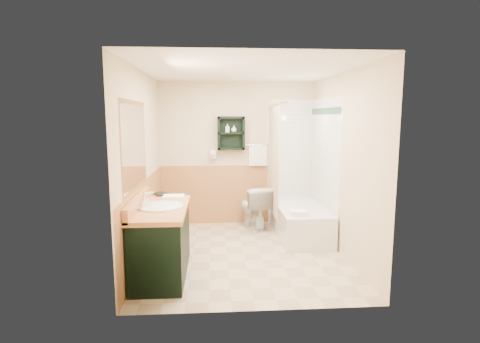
% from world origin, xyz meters
% --- Properties ---
extents(floor, '(3.00, 3.00, 0.00)m').
position_xyz_m(floor, '(0.00, 0.00, 0.00)').
color(floor, beige).
rests_on(floor, ground).
extents(back_wall, '(2.60, 0.04, 2.40)m').
position_xyz_m(back_wall, '(0.00, 1.52, 1.20)').
color(back_wall, beige).
rests_on(back_wall, ground).
extents(left_wall, '(0.04, 3.00, 2.40)m').
position_xyz_m(left_wall, '(-1.32, 0.00, 1.20)').
color(left_wall, beige).
rests_on(left_wall, ground).
extents(right_wall, '(0.04, 3.00, 2.40)m').
position_xyz_m(right_wall, '(1.32, 0.00, 1.20)').
color(right_wall, beige).
rests_on(right_wall, ground).
extents(ceiling, '(2.60, 3.00, 0.04)m').
position_xyz_m(ceiling, '(0.00, 0.00, 2.42)').
color(ceiling, white).
rests_on(ceiling, back_wall).
extents(wainscot_left, '(2.98, 2.98, 1.00)m').
position_xyz_m(wainscot_left, '(-1.29, 0.00, 0.50)').
color(wainscot_left, tan).
rests_on(wainscot_left, left_wall).
extents(wainscot_back, '(2.58, 2.58, 1.00)m').
position_xyz_m(wainscot_back, '(0.00, 1.49, 0.50)').
color(wainscot_back, tan).
rests_on(wainscot_back, back_wall).
extents(mirror_frame, '(1.30, 1.30, 1.00)m').
position_xyz_m(mirror_frame, '(-1.27, -0.55, 1.50)').
color(mirror_frame, brown).
rests_on(mirror_frame, left_wall).
extents(mirror_glass, '(1.20, 1.20, 0.90)m').
position_xyz_m(mirror_glass, '(-1.27, -0.55, 1.50)').
color(mirror_glass, white).
rests_on(mirror_glass, left_wall).
extents(tile_right, '(1.50, 1.50, 2.10)m').
position_xyz_m(tile_right, '(1.28, 0.75, 1.05)').
color(tile_right, white).
rests_on(tile_right, right_wall).
extents(tile_back, '(0.95, 0.95, 2.10)m').
position_xyz_m(tile_back, '(1.03, 1.48, 1.05)').
color(tile_back, white).
rests_on(tile_back, back_wall).
extents(tile_accent, '(1.50, 1.50, 0.10)m').
position_xyz_m(tile_accent, '(1.27, 0.75, 1.90)').
color(tile_accent, '#144729').
rests_on(tile_accent, right_wall).
extents(wall_shelf, '(0.45, 0.15, 0.55)m').
position_xyz_m(wall_shelf, '(-0.10, 1.41, 1.55)').
color(wall_shelf, black).
rests_on(wall_shelf, back_wall).
extents(hair_dryer, '(0.10, 0.24, 0.18)m').
position_xyz_m(hair_dryer, '(-0.40, 1.43, 1.20)').
color(hair_dryer, silver).
rests_on(hair_dryer, back_wall).
extents(towel_bar, '(0.40, 0.06, 0.40)m').
position_xyz_m(towel_bar, '(0.35, 1.45, 1.35)').
color(towel_bar, white).
rests_on(towel_bar, back_wall).
extents(curtain_rod, '(0.03, 1.60, 0.03)m').
position_xyz_m(curtain_rod, '(0.53, 0.75, 2.00)').
color(curtain_rod, silver).
rests_on(curtain_rod, back_wall).
extents(shower_curtain, '(1.05, 1.05, 1.70)m').
position_xyz_m(shower_curtain, '(0.53, 0.92, 1.15)').
color(shower_curtain, beige).
rests_on(shower_curtain, curtain_rod).
extents(vanity, '(0.59, 1.26, 0.80)m').
position_xyz_m(vanity, '(-0.99, -0.59, 0.40)').
color(vanity, black).
rests_on(vanity, ground).
extents(bathtub, '(0.70, 1.50, 0.47)m').
position_xyz_m(bathtub, '(0.93, 0.72, 0.23)').
color(bathtub, silver).
rests_on(bathtub, ground).
extents(toilet, '(0.57, 0.79, 0.70)m').
position_xyz_m(toilet, '(0.25, 1.13, 0.35)').
color(toilet, silver).
rests_on(toilet, ground).
extents(counter_towel, '(0.26, 0.20, 0.04)m').
position_xyz_m(counter_towel, '(-0.89, -0.16, 0.82)').
color(counter_towel, white).
rests_on(counter_towel, vanity).
extents(vanity_book, '(0.15, 0.10, 0.22)m').
position_xyz_m(vanity_book, '(-1.16, 0.05, 0.91)').
color(vanity_book, black).
rests_on(vanity_book, vanity).
extents(tub_towel, '(0.23, 0.19, 0.07)m').
position_xyz_m(tub_towel, '(0.78, 0.17, 0.50)').
color(tub_towel, white).
rests_on(tub_towel, bathtub).
extents(soap_bottle_a, '(0.08, 0.15, 0.06)m').
position_xyz_m(soap_bottle_a, '(-0.16, 1.40, 1.60)').
color(soap_bottle_a, silver).
rests_on(soap_bottle_a, wall_shelf).
extents(soap_bottle_b, '(0.10, 0.12, 0.09)m').
position_xyz_m(soap_bottle_b, '(-0.05, 1.40, 1.61)').
color(soap_bottle_b, silver).
rests_on(soap_bottle_b, wall_shelf).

